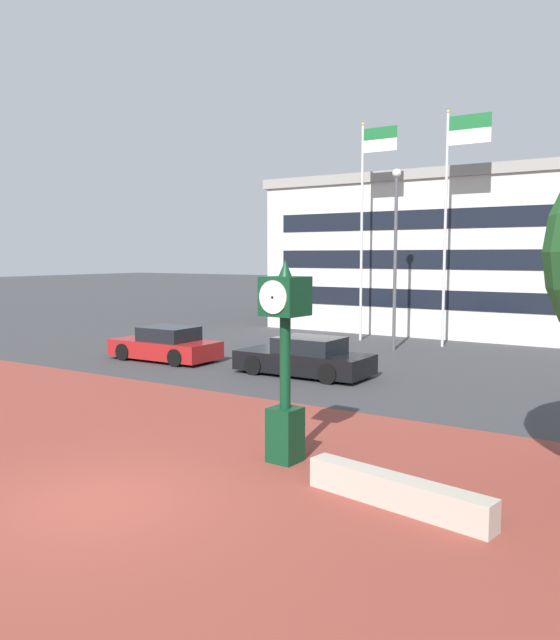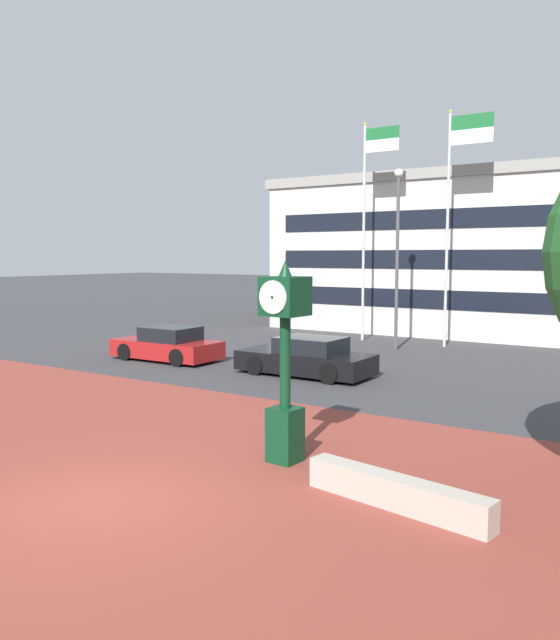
{
  "view_description": "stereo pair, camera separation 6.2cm",
  "coord_description": "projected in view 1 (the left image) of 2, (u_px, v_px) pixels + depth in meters",
  "views": [
    {
      "loc": [
        7.79,
        -6.72,
        3.94
      ],
      "look_at": [
        1.33,
        3.27,
        2.73
      ],
      "focal_mm": 35.77,
      "sensor_mm": 36.0,
      "label": 1
    },
    {
      "loc": [
        7.84,
        -6.69,
        3.94
      ],
      "look_at": [
        1.33,
        3.27,
        2.73
      ],
      "focal_mm": 35.77,
      "sensor_mm": 36.0,
      "label": 2
    }
  ],
  "objects": [
    {
      "name": "ground_plane",
      "position": [
        100.0,
        502.0,
        10.22
      ],
      "size": [
        200.0,
        200.0,
        0.0
      ],
      "primitive_type": "plane",
      "color": "#38383A"
    },
    {
      "name": "plaza_brick_paving",
      "position": [
        175.0,
        471.0,
        11.69
      ],
      "size": [
        44.0,
        11.53,
        0.01
      ],
      "primitive_type": "cube",
      "color": "brown",
      "rests_on": "ground"
    },
    {
      "name": "planter_wall",
      "position": [
        397.0,
        492.0,
        9.96
      ],
      "size": [
        3.22,
        0.94,
        0.5
      ],
      "primitive_type": "cube",
      "rotation": [
        0.0,
        0.0,
        -0.17
      ],
      "color": "#ADA393",
      "rests_on": "ground"
    },
    {
      "name": "street_clock",
      "position": [
        285.0,
        355.0,
        12.02
      ],
      "size": [
        0.78,
        0.85,
        3.85
      ],
      "rotation": [
        0.0,
        0.0,
        -0.06
      ],
      "color": "#0C381E",
      "rests_on": "ground"
    },
    {
      "name": "car_street_near",
      "position": [
        305.0,
        358.0,
        20.98
      ],
      "size": [
        4.49,
        1.97,
        1.28
      ],
      "rotation": [
        0.0,
        0.0,
        1.57
      ],
      "color": "black",
      "rests_on": "ground"
    },
    {
      "name": "car_street_mid",
      "position": [
        166.0,
        345.0,
        23.99
      ],
      "size": [
        4.2,
        2.0,
        1.28
      ],
      "rotation": [
        0.0,
        0.0,
        1.58
      ],
      "color": "maroon",
      "rests_on": "ground"
    },
    {
      "name": "flagpole_primary",
      "position": [
        366.0,
        213.0,
        29.07
      ],
      "size": [
        1.72,
        0.14,
        9.91
      ],
      "color": "silver",
      "rests_on": "ground"
    },
    {
      "name": "flagpole_secondary",
      "position": [
        451.0,
        205.0,
        26.9
      ],
      "size": [
        1.87,
        0.14,
        10.01
      ],
      "color": "silver",
      "rests_on": "ground"
    },
    {
      "name": "civic_building",
      "position": [
        496.0,
        254.0,
        34.59
      ],
      "size": [
        21.53,
        13.37,
        8.01
      ],
      "color": "beige",
      "rests_on": "ground"
    },
    {
      "name": "street_lamp_post",
      "position": [
        396.0,
        242.0,
        26.21
      ],
      "size": [
        0.36,
        0.36,
        7.46
      ],
      "color": "#4C4C51",
      "rests_on": "ground"
    }
  ]
}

